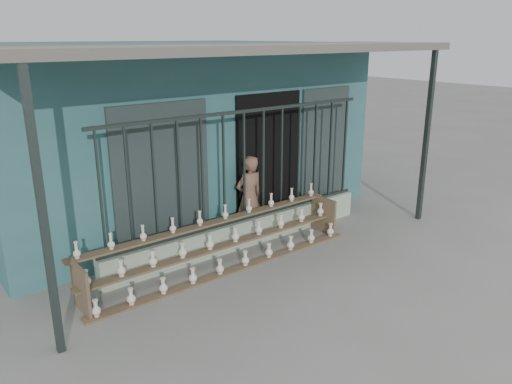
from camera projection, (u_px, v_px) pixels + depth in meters
ground at (298, 273)px, 7.31m from camera, size 60.00×60.00×0.00m
workshop_building at (156, 125)px, 9.98m from camera, size 7.40×6.60×3.21m
parapet_wall at (245, 233)px, 8.21m from camera, size 5.00×0.20×0.45m
security_fence at (244, 167)px, 7.88m from camera, size 5.00×0.04×1.80m
shelf_rack at (223, 244)px, 7.44m from camera, size 4.50×0.68×0.85m
elderly_woman at (249, 197)px, 8.43m from camera, size 0.53×0.35×1.43m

